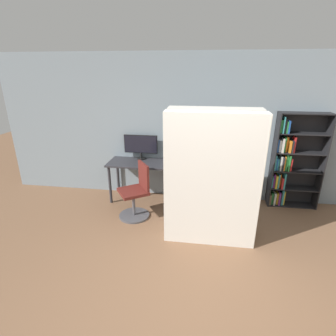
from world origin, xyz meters
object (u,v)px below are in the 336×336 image
at_px(monitor, 141,145).
at_px(mattress_far, 212,173).
at_px(office_chair, 136,195).
at_px(mattress_near, 212,182).
at_px(bookshelf, 290,163).

relative_size(monitor, mattress_far, 0.34).
height_order(monitor, mattress_far, mattress_far).
bearing_deg(office_chair, mattress_near, -24.22).
bearing_deg(mattress_far, monitor, 142.30).
xyz_separation_m(office_chair, mattress_far, (1.23, -0.21, 0.57)).
distance_m(office_chair, mattress_far, 1.37).
height_order(bookshelf, mattress_near, mattress_near).
height_order(office_chair, bookshelf, bookshelf).
height_order(bookshelf, mattress_far, mattress_far).
bearing_deg(office_chair, monitor, 97.05).
bearing_deg(mattress_far, bookshelf, 35.85).
distance_m(bookshelf, mattress_far, 1.75).
relative_size(bookshelf, mattress_far, 0.90).
bearing_deg(mattress_far, office_chair, 170.35).
bearing_deg(mattress_near, office_chair, 155.78).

